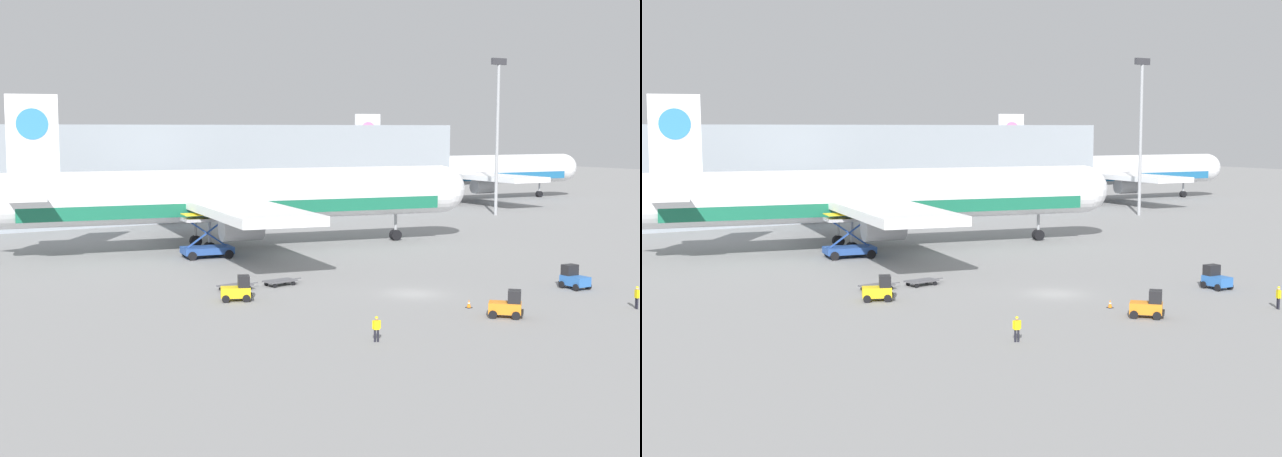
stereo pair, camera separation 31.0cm
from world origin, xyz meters
TOP-DOWN VIEW (x-y plane):
  - ground_plane at (0.00, 0.00)m, footprint 400.00×400.00m
  - terminal_building at (11.48, 70.02)m, footprint 90.00×18.20m
  - light_mast at (52.09, 44.94)m, footprint 2.80×0.50m
  - airplane_main at (-0.12, 32.59)m, footprint 57.53×48.64m
  - airplane_distant at (65.57, 68.81)m, footprint 54.39×45.49m
  - scissor_lift_loader at (-5.42, 27.85)m, footprint 5.68×4.22m
  - baggage_tug_foreground at (12.97, -5.42)m, footprint 1.73×2.51m
  - baggage_tug_mid at (-0.03, -10.83)m, footprint 2.71×2.75m
  - baggage_tug_far at (-13.54, 5.16)m, footprint 2.79×2.39m
  - baggage_dolly_lead at (-11.63, 9.30)m, footprint 3.76×1.78m
  - baggage_dolly_second at (-7.33, 9.25)m, footprint 3.76×1.78m
  - ground_crew_near at (-12.35, -11.71)m, footprint 0.54×0.33m
  - ground_crew_far at (10.34, -13.87)m, footprint 0.34×0.54m
  - traffic_cone_near at (-0.05, -6.76)m, footprint 0.40×0.40m

SIDE VIEW (x-z plane):
  - ground_plane at x=0.00m, z-range 0.00..0.00m
  - traffic_cone_near at x=-0.05m, z-range -0.01..0.64m
  - baggage_dolly_lead at x=-11.63m, z-range 0.15..0.63m
  - baggage_dolly_second at x=-7.33m, z-range 0.15..0.63m
  - baggage_tug_foreground at x=12.97m, z-range -0.12..1.88m
  - baggage_tug_mid at x=-0.03m, z-range -0.12..1.88m
  - baggage_tug_far at x=-13.54m, z-range -0.12..1.88m
  - ground_crew_near at x=-12.35m, z-range 0.14..1.81m
  - ground_crew_far at x=10.34m, z-range 0.15..1.89m
  - scissor_lift_loader at x=-5.42m, z-range -0.50..4.14m
  - airplane_distant at x=65.57m, z-range -2.49..13.44m
  - airplane_main at x=-0.12m, z-range -2.66..14.34m
  - terminal_building at x=11.48m, z-range -0.01..13.99m
  - light_mast at x=52.09m, z-range 1.85..25.99m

